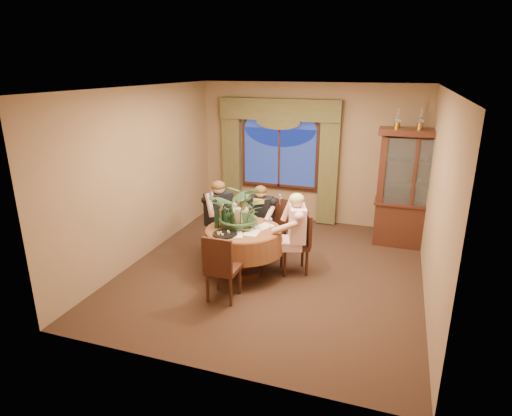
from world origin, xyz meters
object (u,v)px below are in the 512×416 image
(china_cabinet, at_px, (412,189))
(wine_bottle_4, at_px, (231,213))
(person_pink, at_px, (297,234))
(olive_bowl, at_px, (247,229))
(oil_lamp_left, at_px, (398,118))
(chair_back_right, at_px, (272,228))
(wine_bottle_1, at_px, (217,218))
(dining_table, at_px, (244,251))
(chair_back, at_px, (223,228))
(wine_bottle_3, at_px, (224,216))
(wine_bottle_2, at_px, (222,214))
(stoneware_vase, at_px, (238,217))
(oil_lamp_right, at_px, (444,120))
(chair_right, at_px, (294,243))
(centerpiece_plant, at_px, (241,188))
(chair_front_left, at_px, (224,267))
(wine_bottle_5, at_px, (233,216))
(wine_bottle_0, at_px, (232,219))
(person_back, at_px, (219,219))
(person_scarf, at_px, (261,220))

(china_cabinet, relative_size, wine_bottle_4, 6.33)
(person_pink, xyz_separation_m, olive_bowl, (-0.70, -0.32, 0.12))
(oil_lamp_left, bearing_deg, chair_back_right, -147.26)
(wine_bottle_1, bearing_deg, dining_table, 15.03)
(chair_back_right, relative_size, olive_bowl, 6.11)
(chair_back, xyz_separation_m, wine_bottle_3, (0.25, -0.55, 0.44))
(oil_lamp_left, xyz_separation_m, wine_bottle_2, (-2.43, -1.93, -1.34))
(china_cabinet, relative_size, chair_back, 2.18)
(stoneware_vase, bearing_deg, person_pink, 10.87)
(oil_lamp_right, xyz_separation_m, chair_back, (-3.34, -1.45, -1.78))
(chair_back, relative_size, wine_bottle_3, 2.91)
(dining_table, distance_m, chair_right, 0.80)
(oil_lamp_right, relative_size, stoneware_vase, 1.19)
(china_cabinet, bearing_deg, centerpiece_plant, -142.86)
(chair_back, relative_size, chair_front_left, 1.00)
(oil_lamp_right, distance_m, wine_bottle_5, 3.79)
(dining_table, distance_m, chair_back, 0.80)
(oil_lamp_left, distance_m, wine_bottle_3, 3.38)
(chair_back_right, distance_m, wine_bottle_5, 0.97)
(wine_bottle_0, height_order, wine_bottle_3, same)
(china_cabinet, relative_size, chair_right, 2.18)
(oil_lamp_right, bearing_deg, wine_bottle_2, -148.49)
(dining_table, height_order, person_back, person_back)
(wine_bottle_0, bearing_deg, dining_table, 27.10)
(oil_lamp_left, height_order, olive_bowl, oil_lamp_left)
(chair_back, height_order, wine_bottle_4, wine_bottle_4)
(chair_right, relative_size, person_back, 0.72)
(oil_lamp_left, bearing_deg, china_cabinet, 0.00)
(oil_lamp_left, distance_m, person_scarf, 2.88)
(person_back, xyz_separation_m, wine_bottle_4, (0.34, -0.27, 0.25))
(wine_bottle_5, bearing_deg, chair_back_right, 63.71)
(chair_back, xyz_separation_m, wine_bottle_5, (0.39, -0.52, 0.44))
(china_cabinet, height_order, chair_front_left, china_cabinet)
(chair_back_right, distance_m, person_back, 0.91)
(dining_table, distance_m, china_cabinet, 3.20)
(person_scarf, height_order, centerpiece_plant, centerpiece_plant)
(chair_right, height_order, person_scarf, person_scarf)
(wine_bottle_3, bearing_deg, wine_bottle_1, -125.67)
(china_cabinet, distance_m, chair_front_left, 3.73)
(person_scarf, relative_size, wine_bottle_5, 3.72)
(chair_front_left, xyz_separation_m, wine_bottle_0, (-0.14, 0.71, 0.44))
(wine_bottle_5, bearing_deg, oil_lamp_left, 41.41)
(centerpiece_plant, distance_m, wine_bottle_1, 0.58)
(olive_bowl, xyz_separation_m, wine_bottle_1, (-0.47, -0.04, 0.14))
(wine_bottle_4, height_order, wine_bottle_5, same)
(chair_back_right, bearing_deg, centerpiece_plant, 82.04)
(person_scarf, bearing_deg, chair_back_right, -170.04)
(chair_back_right, xyz_separation_m, person_back, (-0.81, -0.36, 0.19))
(stoneware_vase, bearing_deg, person_back, 142.61)
(stoneware_vase, distance_m, wine_bottle_2, 0.26)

